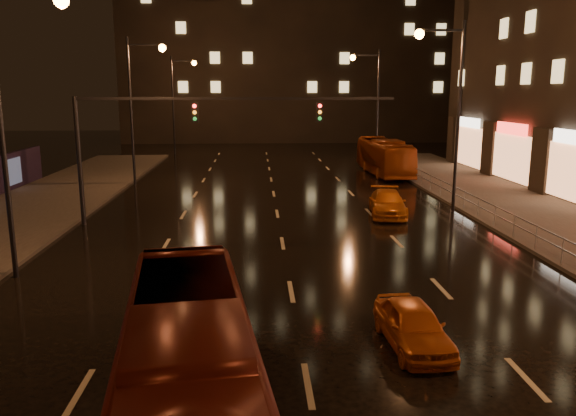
{
  "coord_description": "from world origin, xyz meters",
  "views": [
    {
      "loc": [
        -1.09,
        -7.39,
        6.41
      ],
      "look_at": [
        -0.02,
        11.43,
        2.5
      ],
      "focal_mm": 35.0,
      "sensor_mm": 36.0,
      "label": 1
    }
  ],
  "objects": [
    {
      "name": "traffic_signal",
      "position": [
        -5.06,
        20.0,
        4.74
      ],
      "size": [
        15.31,
        0.32,
        6.2
      ],
      "color": "black",
      "rests_on": "ground"
    },
    {
      "name": "building_distant",
      "position": [
        4.0,
        72.0,
        18.0
      ],
      "size": [
        44.0,
        16.0,
        36.0
      ],
      "primitive_type": "cube",
      "color": "black",
      "rests_on": "ground"
    },
    {
      "name": "taxi_near",
      "position": [
        2.85,
        5.78,
        0.58
      ],
      "size": [
        1.58,
        3.49,
        1.16
      ],
      "primitive_type": "imported",
      "rotation": [
        0.0,
        0.0,
        0.06
      ],
      "color": "#B85011",
      "rests_on": "ground"
    },
    {
      "name": "bus_curb",
      "position": [
        9.0,
        36.26,
        1.39
      ],
      "size": [
        2.57,
        10.04,
        2.78
      ],
      "primitive_type": "imported",
      "rotation": [
        0.0,
        0.0,
        0.02
      ],
      "color": "#8E370E",
      "rests_on": "ground"
    },
    {
      "name": "bus_red",
      "position": [
        -2.36,
        2.0,
        1.36
      ],
      "size": [
        3.56,
        9.98,
        2.72
      ],
      "primitive_type": "imported",
      "rotation": [
        0.0,
        0.0,
        0.13
      ],
      "color": "#5A160C",
      "rests_on": "ground"
    },
    {
      "name": "ground",
      "position": [
        0.0,
        20.0,
        0.0
      ],
      "size": [
        140.0,
        140.0,
        0.0
      ],
      "primitive_type": "plane",
      "color": "black",
      "rests_on": "ground"
    },
    {
      "name": "taxi_far",
      "position": [
        5.82,
        21.33,
        0.64
      ],
      "size": [
        2.39,
        4.62,
        1.28
      ],
      "primitive_type": "imported",
      "rotation": [
        0.0,
        0.0,
        -0.14
      ],
      "color": "#C16012",
      "rests_on": "ground"
    },
    {
      "name": "railing_right",
      "position": [
        10.2,
        18.0,
        0.9
      ],
      "size": [
        0.05,
        56.0,
        1.0
      ],
      "color": "#99999E",
      "rests_on": "sidewalk_right"
    }
  ]
}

